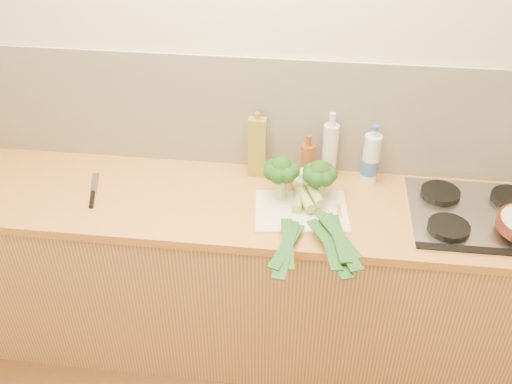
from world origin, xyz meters
TOP-DOWN VIEW (x-y plane):
  - room_shell at (0.00, 1.49)m, footprint 3.50×3.50m
  - counter at (0.00, 1.20)m, footprint 3.20×0.62m
  - gas_hob at (1.02, 1.20)m, footprint 0.58×0.50m
  - chopping_board at (0.27, 1.14)m, footprint 0.42×0.33m
  - broccoli_left at (0.18, 1.22)m, footprint 0.15×0.16m
  - broccoli_right at (0.34, 1.24)m, footprint 0.15×0.15m
  - leek_front at (0.25, 1.13)m, footprint 0.13×0.72m
  - leek_mid at (0.31, 1.11)m, footprint 0.29×0.68m
  - leek_back at (0.35, 1.11)m, footprint 0.27×0.64m
  - chefs_knife at (-0.65, 1.14)m, footprint 0.10×0.27m
  - oil_tin at (0.05, 1.41)m, footprint 0.08×0.05m
  - glass_bottle at (0.38, 1.44)m, footprint 0.07×0.07m
  - amber_bottle at (0.28, 1.40)m, footprint 0.06×0.06m
  - water_bottle at (0.56, 1.41)m, footprint 0.08×0.08m

SIDE VIEW (x-z plane):
  - counter at x=0.00m, z-range 0.00..0.90m
  - chopping_board at x=0.27m, z-range 0.90..0.91m
  - chefs_knife at x=-0.65m, z-range 0.90..0.92m
  - gas_hob at x=1.02m, z-range 0.89..0.93m
  - leek_front at x=0.25m, z-range 0.91..0.96m
  - leek_mid at x=0.31m, z-range 0.93..0.97m
  - leek_back at x=0.35m, z-range 0.95..0.99m
  - amber_bottle at x=0.28m, z-range 0.88..1.11m
  - water_bottle at x=0.56m, z-range 0.88..1.15m
  - broccoli_right at x=0.34m, z-range 0.94..1.13m
  - glass_bottle at x=0.38m, z-range 0.88..1.20m
  - oil_tin at x=0.05m, z-range 0.89..1.21m
  - broccoli_left at x=0.18m, z-range 0.95..1.16m
  - room_shell at x=0.00m, z-range -0.58..2.92m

